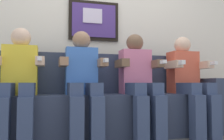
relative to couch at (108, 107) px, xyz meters
The scene contains 6 objects.
back_wall_assembly 1.08m from the couch, 90.27° to the left, with size 4.93×0.10×2.60m.
couch is the anchor object (origin of this frame).
person_leftmost 0.96m from the couch, 169.31° to the right, with size 0.46×0.56×1.11m.
person_left_center 0.45m from the couch, 150.45° to the right, with size 0.46×0.56×1.11m.
person_right_center 0.45m from the couch, 29.47° to the right, with size 0.46×0.56×1.11m.
person_rightmost 0.96m from the couch, 10.71° to the right, with size 0.46×0.56×1.11m.
Camera 1 is at (-0.62, -2.19, 0.57)m, focal length 38.18 mm.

